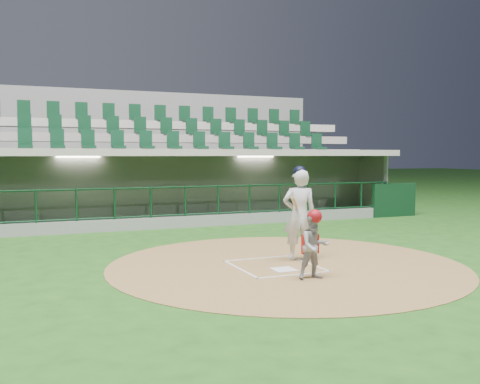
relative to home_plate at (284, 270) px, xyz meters
name	(u,v)px	position (x,y,z in m)	size (l,w,h in m)	color
ground	(268,264)	(0.00, 0.70, -0.02)	(120.00, 120.00, 0.00)	#1C4A15
dirt_circle	(286,264)	(0.30, 0.50, -0.02)	(7.20, 7.20, 0.01)	brown
home_plate	(284,270)	(0.00, 0.00, 0.00)	(0.43, 0.43, 0.02)	white
batter_box_chalk	(275,266)	(0.00, 0.40, 0.00)	(1.55, 1.80, 0.01)	white
dugout_structure	(170,192)	(0.00, 8.52, 0.94)	(16.40, 3.70, 3.00)	slate
seating_deck	(149,175)	(0.00, 11.61, 1.40)	(17.00, 6.72, 5.15)	slate
batter	(299,213)	(0.75, 0.77, 0.98)	(0.95, 0.98, 2.00)	silver
catcher	(314,245)	(0.18, -0.83, 0.61)	(0.60, 0.48, 1.25)	#99999F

